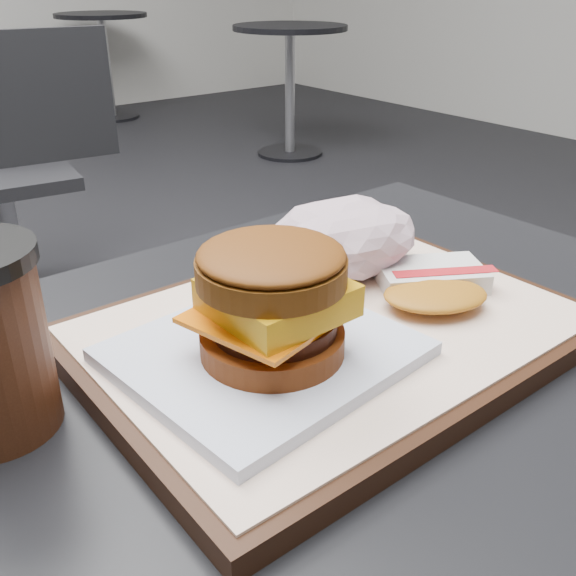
# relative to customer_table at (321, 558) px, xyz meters

# --- Properties ---
(customer_table) EXTENTS (0.80, 0.60, 0.77)m
(customer_table) POSITION_rel_customer_table_xyz_m (0.00, 0.00, 0.00)
(customer_table) COLOR #A5A5AA
(customer_table) RESTS_ON ground
(serving_tray) EXTENTS (0.38, 0.28, 0.02)m
(serving_tray) POSITION_rel_customer_table_xyz_m (0.04, 0.04, 0.20)
(serving_tray) COLOR black
(serving_tray) RESTS_ON customer_table
(breakfast_sandwich) EXTENTS (0.21, 0.19, 0.09)m
(breakfast_sandwich) POSITION_rel_customer_table_xyz_m (-0.04, 0.02, 0.24)
(breakfast_sandwich) COLOR white
(breakfast_sandwich) RESTS_ON serving_tray
(hash_brown) EXTENTS (0.14, 0.12, 0.02)m
(hash_brown) POSITION_rel_customer_table_xyz_m (0.13, 0.02, 0.22)
(hash_brown) COLOR silver
(hash_brown) RESTS_ON serving_tray
(crumpled_wrapper) EXTENTS (0.14, 0.11, 0.06)m
(crumpled_wrapper) POSITION_rel_customer_table_xyz_m (0.11, 0.10, 0.24)
(crumpled_wrapper) COLOR silver
(crumpled_wrapper) RESTS_ON serving_tray
(neighbor_chair) EXTENTS (0.63, 0.47, 0.88)m
(neighbor_chair) POSITION_rel_customer_table_xyz_m (0.30, 1.78, -0.07)
(neighbor_chair) COLOR #A9A8AE
(neighbor_chair) RESTS_ON ground
(bg_table_near) EXTENTS (0.66, 0.66, 0.75)m
(bg_table_near) POSITION_rel_customer_table_xyz_m (2.20, 2.80, -0.02)
(bg_table_near) COLOR black
(bg_table_near) RESTS_ON ground
(bg_table_far) EXTENTS (0.66, 0.66, 0.75)m
(bg_table_far) POSITION_rel_customer_table_xyz_m (1.80, 4.50, -0.02)
(bg_table_far) COLOR black
(bg_table_far) RESTS_ON ground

